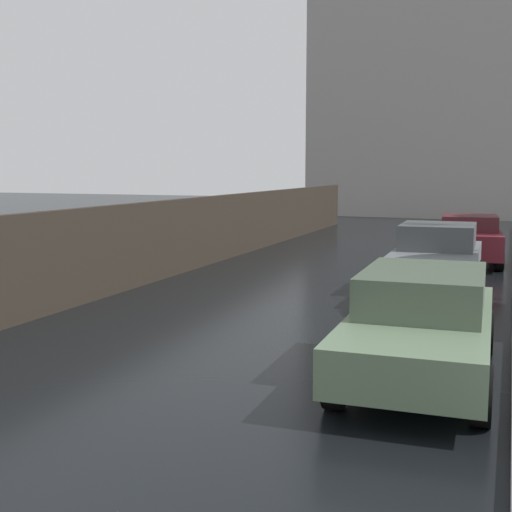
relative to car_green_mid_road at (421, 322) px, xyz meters
name	(u,v)px	position (x,y,z in m)	size (l,w,h in m)	color
car_green_mid_road	(421,322)	(0.00, 0.00, 0.00)	(1.90, 4.55, 1.43)	slate
car_maroon_far_ahead	(469,238)	(-0.09, 11.66, -0.01)	(2.07, 4.56, 1.43)	maroon
car_grey_behind_camera	(436,260)	(-0.43, 6.05, 0.04)	(1.89, 4.16, 1.56)	slate
distant_tower	(457,54)	(-2.45, 34.38, 8.85)	(16.09, 11.47, 24.74)	#9E9993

